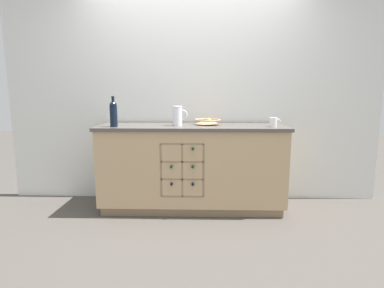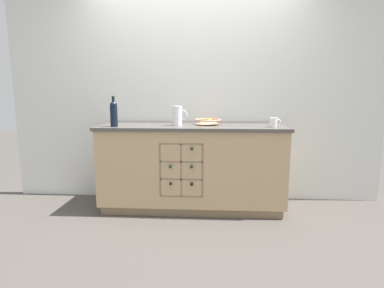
{
  "view_description": "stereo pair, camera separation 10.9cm",
  "coord_description": "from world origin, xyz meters",
  "px_view_note": "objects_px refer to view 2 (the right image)",
  "views": [
    {
      "loc": [
        0.08,
        -3.22,
        1.25
      ],
      "look_at": [
        0.0,
        0.0,
        0.72
      ],
      "focal_mm": 28.0,
      "sensor_mm": 36.0,
      "label": 1
    },
    {
      "loc": [
        0.19,
        -3.21,
        1.25
      ],
      "look_at": [
        0.0,
        0.0,
        0.72
      ],
      "focal_mm": 28.0,
      "sensor_mm": 36.0,
      "label": 2
    }
  ],
  "objects_px": {
    "fruit_bowl": "(208,121)",
    "standing_wine_bottle": "(114,113)",
    "white_pitcher": "(177,115)",
    "ceramic_mug": "(274,122)"
  },
  "relations": [
    {
      "from": "ceramic_mug",
      "to": "standing_wine_bottle",
      "type": "relative_size",
      "value": 0.36
    },
    {
      "from": "standing_wine_bottle",
      "to": "fruit_bowl",
      "type": "bearing_deg",
      "value": 14.5
    },
    {
      "from": "white_pitcher",
      "to": "standing_wine_bottle",
      "type": "height_order",
      "value": "standing_wine_bottle"
    },
    {
      "from": "ceramic_mug",
      "to": "standing_wine_bottle",
      "type": "xyz_separation_m",
      "value": [
        -1.64,
        -0.03,
        0.09
      ]
    },
    {
      "from": "white_pitcher",
      "to": "ceramic_mug",
      "type": "distance_m",
      "value": 1.0
    },
    {
      "from": "fruit_bowl",
      "to": "ceramic_mug",
      "type": "relative_size",
      "value": 2.54
    },
    {
      "from": "fruit_bowl",
      "to": "standing_wine_bottle",
      "type": "distance_m",
      "value": 1.01
    },
    {
      "from": "fruit_bowl",
      "to": "standing_wine_bottle",
      "type": "xyz_separation_m",
      "value": [
        -0.97,
        -0.25,
        0.1
      ]
    },
    {
      "from": "fruit_bowl",
      "to": "white_pitcher",
      "type": "height_order",
      "value": "white_pitcher"
    },
    {
      "from": "fruit_bowl",
      "to": "standing_wine_bottle",
      "type": "bearing_deg",
      "value": -165.5
    }
  ]
}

